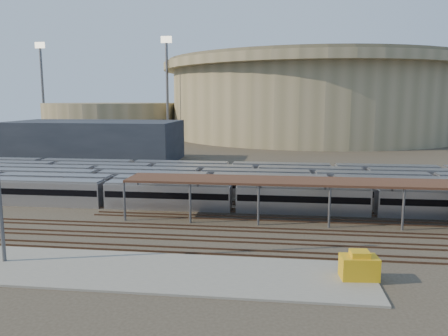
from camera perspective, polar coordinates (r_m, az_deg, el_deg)
name	(u,v)px	position (r m, az deg, el deg)	size (l,w,h in m)	color
ground	(184,225)	(54.67, -5.28, -7.47)	(420.00, 420.00, 0.00)	#383026
apron	(95,269)	(42.58, -16.49, -12.50)	(50.00, 9.00, 0.20)	gray
subway_trains	(227,184)	(71.48, 0.46, -2.04)	(121.20, 23.90, 3.60)	#B1B1B6
inspection_shed	(363,184)	(57.17, 17.66, -2.00)	(60.30, 6.00, 5.30)	#57575C
empty_tracks	(174,237)	(49.99, -6.52, -8.96)	(170.00, 9.62, 0.18)	#4C3323
stadium	(311,97)	(191.69, 11.31, 9.07)	(124.00, 124.00, 32.50)	gray
secondary_arena	(111,119)	(194.95, -14.48, 6.16)	(56.00, 56.00, 14.00)	gray
service_building	(95,141)	(116.36, -16.47, 3.43)	(42.00, 20.00, 10.00)	#1E232D
floodlight_0	(167,85)	(166.52, -7.43, 10.65)	(4.00, 1.00, 38.40)	#57575C
floodlight_1	(42,87)	(196.55, -22.63, 9.77)	(4.00, 1.00, 38.40)	#57575C
floodlight_3	(234,89)	(212.35, 1.33, 10.33)	(4.00, 1.00, 38.40)	#57575C
yellow_equipment	(359,267)	(40.04, 17.22, -12.29)	(3.12, 1.95, 1.95)	#C79612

